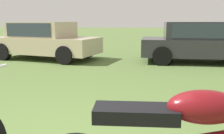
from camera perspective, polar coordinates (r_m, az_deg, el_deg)
The scene contains 2 objects.
car_beige at distance 9.70m, azimuth -15.85°, elevation 6.53°, with size 4.35×2.52×1.43m.
car_charcoal at distance 9.10m, azimuth 20.27°, elevation 6.04°, with size 4.24×1.96×1.43m.
Camera 1 is at (1.06, -1.97, 1.43)m, focal length 38.42 mm.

